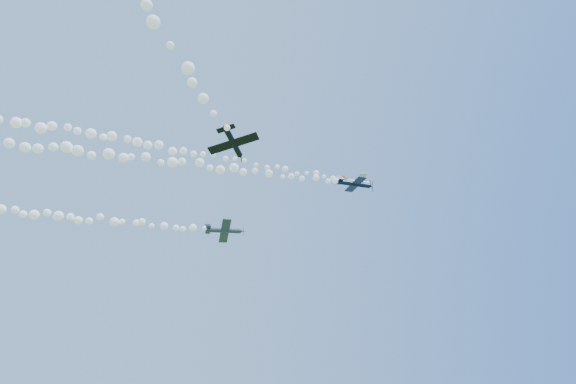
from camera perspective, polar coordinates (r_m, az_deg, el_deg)
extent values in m
cylinder|color=white|center=(102.37, 8.05, 1.20)|extent=(5.94, 1.38, 1.20)
cone|color=white|center=(103.78, 9.61, 0.99)|extent=(0.80, 0.85, 0.82)
cone|color=#A82513|center=(103.99, 9.83, 0.96)|extent=(0.33, 0.30, 0.29)
cube|color=black|center=(103.93, 9.77, 0.97)|extent=(0.18, 0.18, 1.85)
cube|color=white|center=(102.41, 8.18, 1.13)|extent=(1.95, 7.29, 0.43)
cube|color=white|center=(101.28, 6.72, 1.39)|extent=(1.00, 2.59, 0.20)
cube|color=#A82513|center=(101.53, 6.64, 1.65)|extent=(1.01, 0.18, 1.23)
sphere|color=black|center=(102.92, 8.44, 1.32)|extent=(0.79, 0.76, 0.77)
cylinder|color=black|center=(88.75, 7.80, 0.96)|extent=(6.14, 2.22, 0.93)
cone|color=black|center=(89.84, 9.78, 0.68)|extent=(0.89, 0.95, 0.82)
cone|color=white|center=(90.00, 10.05, 0.65)|extent=(0.37, 0.35, 0.29)
cube|color=black|center=(89.96, 9.98, 0.66)|extent=(0.07, 0.52, 1.92)
cube|color=black|center=(88.79, 7.96, 0.87)|extent=(1.78, 7.44, 1.64)
cube|color=black|center=(87.96, 6.12, 1.22)|extent=(0.95, 2.63, 0.61)
cube|color=white|center=(88.14, 6.08, 1.57)|extent=(0.98, 0.36, 1.23)
sphere|color=black|center=(89.17, 8.33, 1.12)|extent=(0.76, 0.88, 0.87)
cylinder|color=#323849|center=(97.77, -7.66, -4.54)|extent=(6.92, 1.63, 1.37)
cone|color=#323849|center=(98.17, -5.51, -4.65)|extent=(0.93, 0.98, 0.96)
cone|color=navy|center=(98.23, -5.21, -4.67)|extent=(0.39, 0.35, 0.34)
cube|color=black|center=(98.21, -5.29, -4.66)|extent=(0.18, 0.46, 2.16)
cube|color=#323849|center=(97.72, -7.49, -4.62)|extent=(2.09, 8.40, 1.41)
cube|color=#323849|center=(97.57, -9.45, -4.42)|extent=(1.10, 2.97, 0.55)
cube|color=navy|center=(97.91, -9.50, -4.11)|extent=(1.15, 0.33, 1.43)
sphere|color=black|center=(98.10, -7.10, -4.36)|extent=(0.90, 0.95, 0.97)
cylinder|color=black|center=(61.65, -6.57, 5.93)|extent=(2.43, 5.34, 1.29)
cone|color=black|center=(63.63, -5.66, 4.23)|extent=(0.91, 0.88, 0.79)
cone|color=orange|center=(63.91, -5.54, 4.00)|extent=(0.33, 0.35, 0.28)
cube|color=black|center=(63.83, -5.57, 4.06)|extent=(0.33, 0.41, 1.68)
cube|color=black|center=(61.72, -6.49, 5.73)|extent=(6.34, 4.28, 1.55)
cube|color=black|center=(60.10, -7.37, 7.46)|extent=(2.37, 1.76, 0.60)
cube|color=orange|center=(60.41, -7.44, 7.82)|extent=(0.62, 0.96, 1.14)
sphere|color=black|center=(62.40, -6.35, 5.69)|extent=(0.95, 0.97, 0.82)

